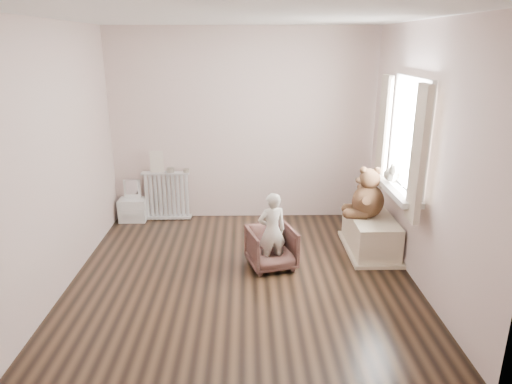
{
  "coord_description": "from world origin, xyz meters",
  "views": [
    {
      "loc": [
        0.05,
        -4.38,
        2.38
      ],
      "look_at": [
        0.15,
        0.45,
        0.8
      ],
      "focal_mm": 32.0,
      "sensor_mm": 36.0,
      "label": 1
    }
  ],
  "objects_px": {
    "radiator": "(167,193)",
    "toy_bench": "(370,235)",
    "child": "(272,231)",
    "teddy_bear": "(368,197)",
    "toy_vanity": "(132,202)",
    "plush_cat": "(391,173)",
    "armchair": "(271,248)"
  },
  "relations": [
    {
      "from": "toy_vanity",
      "to": "armchair",
      "type": "height_order",
      "value": "toy_vanity"
    },
    {
      "from": "radiator",
      "to": "toy_bench",
      "type": "relative_size",
      "value": 0.75
    },
    {
      "from": "teddy_bear",
      "to": "radiator",
      "type": "bearing_deg",
      "value": 164.48
    },
    {
      "from": "radiator",
      "to": "child",
      "type": "xyz_separation_m",
      "value": [
        1.39,
        -1.52,
        0.06
      ]
    },
    {
      "from": "armchair",
      "to": "plush_cat",
      "type": "height_order",
      "value": "plush_cat"
    },
    {
      "from": "radiator",
      "to": "armchair",
      "type": "relative_size",
      "value": 1.38
    },
    {
      "from": "toy_vanity",
      "to": "plush_cat",
      "type": "height_order",
      "value": "plush_cat"
    },
    {
      "from": "child",
      "to": "teddy_bear",
      "type": "relative_size",
      "value": 1.46
    },
    {
      "from": "toy_bench",
      "to": "teddy_bear",
      "type": "xyz_separation_m",
      "value": [
        -0.06,
        0.02,
        0.47
      ]
    },
    {
      "from": "armchair",
      "to": "toy_bench",
      "type": "bearing_deg",
      "value": 2.08
    },
    {
      "from": "armchair",
      "to": "child",
      "type": "bearing_deg",
      "value": -105.79
    },
    {
      "from": "toy_vanity",
      "to": "teddy_bear",
      "type": "xyz_separation_m",
      "value": [
        3.01,
        -1.03,
        0.4
      ]
    },
    {
      "from": "toy_vanity",
      "to": "plush_cat",
      "type": "xyz_separation_m",
      "value": [
        3.21,
        -1.17,
        0.72
      ]
    },
    {
      "from": "toy_vanity",
      "to": "child",
      "type": "bearing_deg",
      "value": -38.54
    },
    {
      "from": "radiator",
      "to": "plush_cat",
      "type": "bearing_deg",
      "value": -23.77
    },
    {
      "from": "radiator",
      "to": "toy_bench",
      "type": "bearing_deg",
      "value": -22.59
    },
    {
      "from": "radiator",
      "to": "toy_bench",
      "type": "height_order",
      "value": "radiator"
    },
    {
      "from": "child",
      "to": "toy_bench",
      "type": "bearing_deg",
      "value": -175.79
    },
    {
      "from": "child",
      "to": "armchair",
      "type": "bearing_deg",
      "value": -105.79
    },
    {
      "from": "radiator",
      "to": "plush_cat",
      "type": "xyz_separation_m",
      "value": [
        2.73,
        -1.2,
        0.61
      ]
    },
    {
      "from": "toy_vanity",
      "to": "toy_bench",
      "type": "bearing_deg",
      "value": -18.85
    },
    {
      "from": "child",
      "to": "toy_bench",
      "type": "xyz_separation_m",
      "value": [
        1.2,
        0.44,
        -0.25
      ]
    },
    {
      "from": "toy_vanity",
      "to": "plush_cat",
      "type": "distance_m",
      "value": 3.49
    },
    {
      "from": "child",
      "to": "toy_bench",
      "type": "height_order",
      "value": "child"
    },
    {
      "from": "child",
      "to": "toy_bench",
      "type": "relative_size",
      "value": 0.93
    },
    {
      "from": "teddy_bear",
      "to": "plush_cat",
      "type": "xyz_separation_m",
      "value": [
        0.2,
        -0.14,
        0.33
      ]
    },
    {
      "from": "toy_vanity",
      "to": "toy_bench",
      "type": "height_order",
      "value": "toy_vanity"
    },
    {
      "from": "toy_vanity",
      "to": "armchair",
      "type": "distance_m",
      "value": 2.36
    },
    {
      "from": "armchair",
      "to": "toy_bench",
      "type": "xyz_separation_m",
      "value": [
        1.2,
        0.39,
        -0.03
      ]
    },
    {
      "from": "radiator",
      "to": "teddy_bear",
      "type": "height_order",
      "value": "teddy_bear"
    },
    {
      "from": "toy_bench",
      "to": "armchair",
      "type": "bearing_deg",
      "value": -162.13
    },
    {
      "from": "radiator",
      "to": "toy_bench",
      "type": "xyz_separation_m",
      "value": [
        2.59,
        -1.08,
        -0.19
      ]
    }
  ]
}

